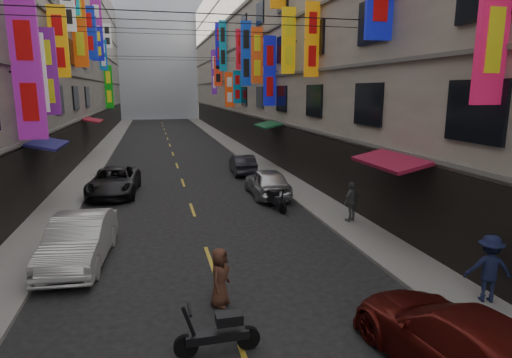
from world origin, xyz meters
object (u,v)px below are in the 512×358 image
car_right_mid (267,182)px  pedestrian_rfar (352,201)px  car_right_near (462,345)px  scooter_far_right (276,201)px  car_right_far (243,164)px  scooter_crossing (219,333)px  car_left_far (114,181)px  car_left_mid (79,240)px  pedestrian_rnear (489,268)px  pedestrian_crossing (220,277)px

car_right_mid → pedestrian_rfar: 5.71m
car_right_near → scooter_far_right: bearing=-95.7°
car_right_mid → pedestrian_rfar: bearing=113.0°
car_right_far → pedestrian_rfar: pedestrian_rfar is taller
scooter_crossing → car_left_far: bearing=12.0°
car_left_mid → car_right_near: (7.79, -7.61, -0.04)m
car_right_mid → car_left_far: bearing=-14.8°
scooter_crossing → car_right_near: car_right_near is taller
car_right_near → car_right_far: bearing=-96.8°
car_left_far → pedestrian_rfar: bearing=-33.7°
car_right_near → pedestrian_rnear: pedestrian_rnear is taller
scooter_far_right → car_right_mid: (0.31, 2.61, 0.29)m
car_right_mid → car_right_far: size_ratio=1.12×
scooter_far_right → pedestrian_rfar: size_ratio=1.09×
scooter_far_right → pedestrian_rfar: pedestrian_rfar is taller
car_left_mid → pedestrian_crossing: (3.86, -3.70, -0.00)m
pedestrian_rfar → car_right_far: bearing=-108.9°
car_left_mid → pedestrian_rnear: size_ratio=2.67×
car_right_near → car_right_mid: size_ratio=1.16×
car_left_mid → car_right_near: bearing=-39.8°
pedestrian_rnear → car_right_mid: bearing=-54.0°
scooter_far_right → car_right_far: (0.31, 8.79, 0.20)m
car_right_mid → car_right_far: car_right_mid is taller
car_right_mid → pedestrian_crossing: size_ratio=2.85×
pedestrian_crossing → pedestrian_rfar: bearing=-17.9°
scooter_crossing → car_right_mid: (4.47, 12.75, 0.29)m
scooter_far_right → car_left_far: (-7.36, 4.82, 0.26)m
car_left_far → pedestrian_rnear: bearing=-51.4°
car_left_far → car_right_mid: 7.98m
car_right_near → car_right_far: size_ratio=1.30×
car_right_near → pedestrian_rnear: 3.55m
car_right_far → pedestrian_rfar: bearing=103.8°
car_right_near → car_left_far: bearing=-72.4°
pedestrian_rnear → scooter_crossing: bearing=28.4°
car_left_mid → car_right_near: size_ratio=0.92×
car_right_near → pedestrian_rnear: size_ratio=2.89×
car_right_near → pedestrian_crossing: pedestrian_crossing is taller
pedestrian_rfar → pedestrian_crossing: size_ratio=1.08×
car_left_far → car_right_mid: (7.67, -2.21, 0.03)m
car_right_near → pedestrian_rnear: (2.65, 2.34, 0.26)m
scooter_far_right → scooter_crossing: bearing=55.6°
car_left_mid → car_right_near: car_left_mid is taller
car_left_far → car_right_far: bearing=31.1°
scooter_crossing → car_left_far: car_left_far is taller
pedestrian_crossing → car_right_near: bearing=-103.9°
car_left_far → scooter_far_right: bearing=-29.5°
car_left_far → car_right_far: size_ratio=1.31×
car_right_far → pedestrian_rnear: bearing=100.8°
scooter_crossing → car_right_near: bearing=-114.2°
car_left_mid → car_right_mid: size_ratio=1.07×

